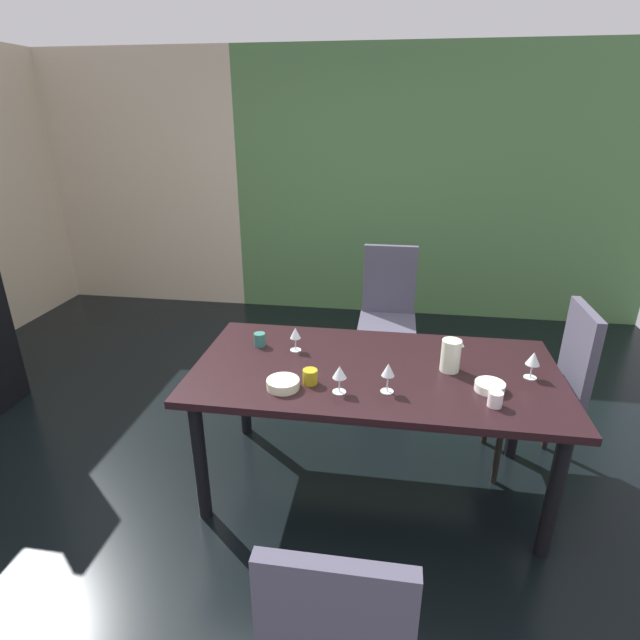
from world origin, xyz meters
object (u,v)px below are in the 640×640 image
Objects in this scene: wine_glass_near_shelf at (533,359)px; dining_table at (375,381)px; pitcher_right at (451,355)px; wine_glass_corner at (340,373)px; wine_glass_center at (295,334)px; cup_north at (495,399)px; serving_bowl_east at (490,386)px; cup_west at (310,377)px; cup_south at (260,339)px; wine_glass_near_window at (388,371)px; serving_bowl_rear at (283,384)px; chair_right_far at (551,384)px; chair_head_far at (388,308)px.

dining_table is at bearing -179.16° from wine_glass_near_shelf.
wine_glass_corner is at bearing -150.54° from pitcher_right.
wine_glass_corner is 0.52m from wine_glass_center.
serving_bowl_east is at bearing 90.20° from cup_north.
cup_west is (-0.88, 0.08, 0.00)m from cup_north.
serving_bowl_east is (-0.23, -0.16, -0.08)m from wine_glass_near_shelf.
cup_south is at bearing 171.69° from wine_glass_center.
wine_glass_near_shelf is 1.88× the size of cup_south.
wine_glass_near_window is 0.51m from serving_bowl_east.
cup_south is (-1.24, 0.47, 0.00)m from cup_north.
cup_west is (0.12, 0.07, 0.01)m from serving_bowl_rear.
dining_table is 13.29× the size of serving_bowl_east.
wine_glass_corner is at bearing 0.33° from serving_bowl_rear.
serving_bowl_rear is at bearing -179.67° from wine_glass_corner.
dining_table is 0.31m from wine_glass_near_window.
cup_west is (-1.10, -0.22, -0.07)m from wine_glass_near_shelf.
wine_glass_near_window is at bearing 120.29° from chair_right_far.
serving_bowl_rear is at bearing -166.68° from wine_glass_near_shelf.
cup_north is 0.88m from cup_west.
pitcher_right is at bearing 19.23° from cup_west.
chair_head_far is (-0.95, 1.07, 0.01)m from chair_right_far.
serving_bowl_east is 0.26m from pitcher_right.
dining_table is 0.37m from wine_glass_corner.
serving_bowl_rear is 2.12× the size of cup_south.
dining_table is at bearing 59.78° from wine_glass_corner.
chair_head_far is 7.56× the size of wine_glass_center.
cup_south is at bearing 165.34° from dining_table.
chair_right_far is at bearing 21.51° from cup_west.
wine_glass_corner is 1.98× the size of cup_north.
cup_west is 0.43× the size of pitcher_right.
wine_glass_near_shelf reaches higher than cup_north.
chair_right_far is (0.99, 0.30, -0.11)m from dining_table.
dining_table is at bearing 34.00° from cup_west.
cup_north is at bearing -5.16° from cup_west.
wine_glass_center is (-0.30, 0.42, -0.00)m from wine_glass_corner.
pitcher_right reaches higher than wine_glass_center.
dining_table is 13.32× the size of wine_glass_near_shelf.
wine_glass_corner is at bearing 83.01° from chair_head_far.
chair_head_far reaches higher than wine_glass_center.
cup_west is (-0.32, -0.21, 0.12)m from dining_table.
serving_bowl_rear is (-1.00, -0.13, 0.00)m from serving_bowl_east.
wine_glass_corner is 0.23m from wine_glass_near_window.
cup_north is (0.00, -0.14, 0.01)m from serving_bowl_east.
cup_south is (-0.24, 0.46, 0.02)m from serving_bowl_rear.
serving_bowl_east is (0.49, 0.09, -0.09)m from wine_glass_near_window.
wine_glass_near_shelf is 1.00× the size of serving_bowl_east.
chair_head_far is 6.89× the size of wine_glass_near_window.
chair_head_far reaches higher than pitcher_right.
wine_glass_near_shelf is at bearing -2.88° from pitcher_right.
chair_right_far reaches higher than wine_glass_corner.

